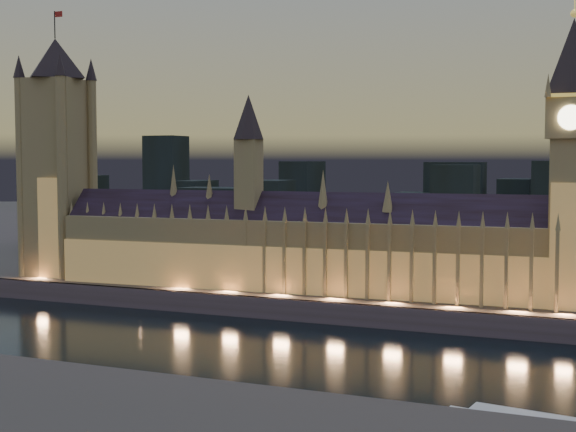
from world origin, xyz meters
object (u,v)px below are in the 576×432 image
at_px(elizabeth_tower, 572,138).
at_px(victoria_tower, 57,145).
at_px(river_boat, 523,427).
at_px(palace_of_westminster, 292,244).

bearing_deg(elizabeth_tower, victoria_tower, -180.00).
bearing_deg(elizabeth_tower, river_boat, -91.30).
xyz_separation_m(palace_of_westminster, victoria_tower, (-114.00, 0.17, 39.94)).
xyz_separation_m(palace_of_westminster, elizabeth_tower, (104.00, 0.17, 41.06)).
relative_size(victoria_tower, elizabeth_tower, 1.10).
bearing_deg(river_boat, victoria_tower, 151.72).
bearing_deg(palace_of_westminster, river_boat, -48.77).
height_order(palace_of_westminster, river_boat, palace_of_westminster).
bearing_deg(elizabeth_tower, palace_of_westminster, -179.91).
xyz_separation_m(victoria_tower, elizabeth_tower, (218.00, 0.00, 1.12)).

